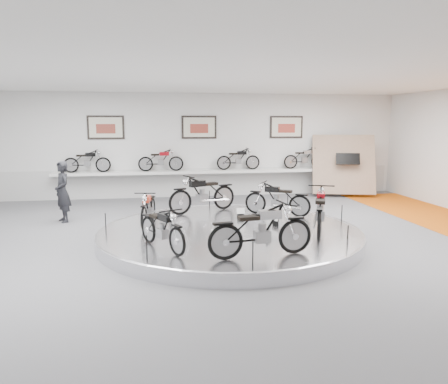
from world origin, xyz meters
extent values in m
plane|color=#535355|center=(0.00, 0.00, 0.00)|extent=(16.00, 16.00, 0.00)
plane|color=white|center=(0.00, 0.00, 4.00)|extent=(16.00, 16.00, 0.00)
plane|color=silver|center=(0.00, 7.00, 2.00)|extent=(16.00, 0.00, 16.00)
plane|color=silver|center=(0.00, -7.00, 2.00)|extent=(16.00, 0.00, 16.00)
cube|color=#BCBCBA|center=(0.00, 6.98, 0.55)|extent=(15.68, 0.04, 1.10)
cylinder|color=silver|center=(0.00, 0.30, 0.15)|extent=(6.40, 6.40, 0.30)
torus|color=#B2B2BA|center=(0.00, 0.30, 0.27)|extent=(6.40, 6.40, 0.10)
cube|color=silver|center=(0.00, 6.70, 1.00)|extent=(11.00, 0.55, 0.10)
cube|color=beige|center=(-3.50, 6.96, 2.70)|extent=(1.35, 0.06, 0.88)
cube|color=beige|center=(0.00, 6.96, 2.70)|extent=(1.35, 0.06, 0.88)
cube|color=beige|center=(3.50, 6.96, 2.70)|extent=(1.35, 0.06, 0.88)
cube|color=#987B63|center=(5.60, 6.10, 1.25)|extent=(2.56, 1.52, 2.30)
imported|color=black|center=(-4.43, 3.17, 0.89)|extent=(0.69, 0.78, 1.79)
camera|label=1|loc=(-1.86, -9.98, 2.91)|focal=35.00mm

